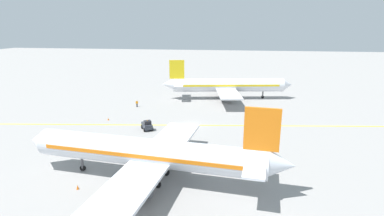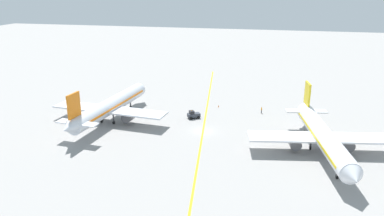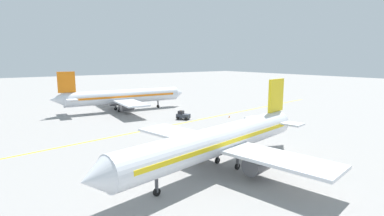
# 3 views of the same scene
# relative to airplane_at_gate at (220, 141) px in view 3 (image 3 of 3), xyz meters

# --- Properties ---
(ground_plane) EXTENTS (400.00, 400.00, 0.00)m
(ground_plane) POSITION_rel_airplane_at_gate_xyz_m (24.44, -6.09, -3.71)
(ground_plane) COLOR gray
(apron_yellow_centreline) EXTENTS (16.74, 118.94, 0.01)m
(apron_yellow_centreline) POSITION_rel_airplane_at_gate_xyz_m (24.44, -6.09, -3.71)
(apron_yellow_centreline) COLOR yellow
(apron_yellow_centreline) RESTS_ON ground
(airplane_at_gate) EXTENTS (28.48, 35.42, 10.60)m
(airplane_at_gate) POSITION_rel_airplane_at_gate_xyz_m (0.00, 0.00, 0.00)
(airplane_at_gate) COLOR silver
(airplane_at_gate) RESTS_ON ground
(airplane_adjacent_stand) EXTENTS (28.37, 35.55, 10.60)m
(airplane_adjacent_stand) POSITION_rel_airplane_at_gate_xyz_m (47.15, -7.53, 0.00)
(airplane_adjacent_stand) COLOR silver
(airplane_adjacent_stand) RESTS_ON ground
(baggage_tug_dark) EXTENTS (3.34, 2.88, 2.11)m
(baggage_tug_dark) POSITION_rel_airplane_at_gate_xyz_m (28.41, -13.87, -2.81)
(baggage_tug_dark) COLOR #333842
(baggage_tug_dark) RESTS_ON ground
(ground_crew_worker) EXTENTS (0.30, 0.56, 1.68)m
(ground_crew_worker) POSITION_rel_airplane_at_gate_xyz_m (12.41, -21.42, -2.80)
(ground_crew_worker) COLOR #23232D
(ground_crew_worker) RESTS_ON ground
(traffic_cone_near_nose) EXTENTS (0.32, 0.32, 0.55)m
(traffic_cone_near_nose) POSITION_rel_airplane_at_gate_xyz_m (50.80, -15.72, -3.43)
(traffic_cone_near_nose) COLOR orange
(traffic_cone_near_nose) RESTS_ON ground
(traffic_cone_mid_apron) EXTENTS (0.32, 0.32, 0.55)m
(traffic_cone_mid_apron) POSITION_rel_airplane_at_gate_xyz_m (23.80, -23.86, -3.43)
(traffic_cone_mid_apron) COLOR orange
(traffic_cone_mid_apron) RESTS_ON ground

